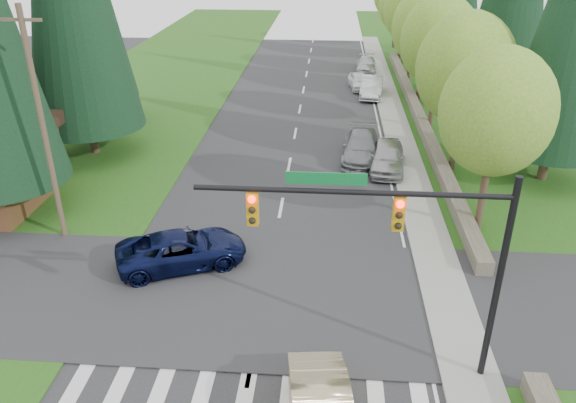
# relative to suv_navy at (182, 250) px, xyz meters

# --- Properties ---
(grass_east) EXTENTS (14.00, 110.00, 0.06)m
(grass_east) POSITION_rel_suv_navy_xyz_m (16.59, 9.96, -0.70)
(grass_east) COLOR #294F15
(grass_east) RESTS_ON ground
(grass_west) EXTENTS (14.00, 110.00, 0.06)m
(grass_west) POSITION_rel_suv_navy_xyz_m (-9.41, 9.96, -0.70)
(grass_west) COLOR #294F15
(grass_west) RESTS_ON ground
(cross_street) EXTENTS (120.00, 8.00, 0.10)m
(cross_street) POSITION_rel_suv_navy_xyz_m (3.59, -2.04, -0.73)
(cross_street) COLOR #28282B
(cross_street) RESTS_ON ground
(sidewalk_east) EXTENTS (1.80, 80.00, 0.13)m
(sidewalk_east) POSITION_rel_suv_navy_xyz_m (10.49, 11.96, -0.66)
(sidewalk_east) COLOR gray
(sidewalk_east) RESTS_ON ground
(curb_east) EXTENTS (0.20, 80.00, 0.13)m
(curb_east) POSITION_rel_suv_navy_xyz_m (9.64, 11.96, -0.66)
(curb_east) COLOR gray
(curb_east) RESTS_ON ground
(stone_wall_north) EXTENTS (0.70, 40.00, 0.70)m
(stone_wall_north) POSITION_rel_suv_navy_xyz_m (12.19, 19.96, -0.38)
(stone_wall_north) COLOR #4C4438
(stone_wall_north) RESTS_ON ground
(traffic_signal) EXTENTS (8.70, 0.37, 6.80)m
(traffic_signal) POSITION_rel_suv_navy_xyz_m (7.96, -5.54, 4.26)
(traffic_signal) COLOR black
(traffic_signal) RESTS_ON ground
(utility_pole) EXTENTS (1.60, 0.24, 10.00)m
(utility_pole) POSITION_rel_suv_navy_xyz_m (-5.91, 1.96, 4.41)
(utility_pole) COLOR #473828
(utility_pole) RESTS_ON ground
(decid_tree_0) EXTENTS (4.80, 4.80, 8.37)m
(decid_tree_0) POSITION_rel_suv_navy_xyz_m (12.79, 3.96, 4.87)
(decid_tree_0) COLOR #38281C
(decid_tree_0) RESTS_ON ground
(decid_tree_1) EXTENTS (5.20, 5.20, 8.80)m
(decid_tree_1) POSITION_rel_suv_navy_xyz_m (12.89, 10.96, 5.07)
(decid_tree_1) COLOR #38281C
(decid_tree_1) RESTS_ON ground
(decid_tree_2) EXTENTS (5.00, 5.00, 8.82)m
(decid_tree_2) POSITION_rel_suv_navy_xyz_m (12.69, 17.96, 5.20)
(decid_tree_2) COLOR #38281C
(decid_tree_2) RESTS_ON ground
(decid_tree_3) EXTENTS (5.00, 5.00, 8.55)m
(decid_tree_3) POSITION_rel_suv_navy_xyz_m (12.79, 24.96, 4.94)
(decid_tree_3) COLOR #38281C
(decid_tree_3) RESTS_ON ground
(decid_tree_4) EXTENTS (5.40, 5.40, 9.18)m
(decid_tree_4) POSITION_rel_suv_navy_xyz_m (12.89, 31.96, 5.33)
(decid_tree_4) COLOR #38281C
(decid_tree_4) RESTS_ON ground
(decid_tree_5) EXTENTS (4.80, 4.80, 8.30)m
(decid_tree_5) POSITION_rel_suv_navy_xyz_m (12.69, 38.96, 4.80)
(decid_tree_5) COLOR #38281C
(decid_tree_5) RESTS_ON ground
(suv_navy) EXTENTS (5.76, 4.22, 1.46)m
(suv_navy) POSITION_rel_suv_navy_xyz_m (0.00, 0.00, 0.00)
(suv_navy) COLOR #0A1035
(suv_navy) RESTS_ON ground
(parked_car_a) EXTENTS (2.31, 4.81, 1.59)m
(parked_car_a) POSITION_rel_suv_navy_xyz_m (9.19, 10.70, 0.07)
(parked_car_a) COLOR #A2A1A6
(parked_car_a) RESTS_ON ground
(parked_car_b) EXTENTS (2.58, 5.41, 1.52)m
(parked_car_b) POSITION_rel_suv_navy_xyz_m (7.79, 12.16, 0.03)
(parked_car_b) COLOR slate
(parked_car_b) RESTS_ON ground
(parked_car_c) EXTENTS (2.18, 4.92, 1.57)m
(parked_car_c) POSITION_rel_suv_navy_xyz_m (9.19, 25.83, 0.06)
(parked_car_c) COLOR #BCBCC1
(parked_car_c) RESTS_ON ground
(parked_car_d) EXTENTS (2.02, 4.04, 1.32)m
(parked_car_d) POSITION_rel_suv_navy_xyz_m (8.28, 28.10, -0.07)
(parked_car_d) COLOR white
(parked_car_d) RESTS_ON ground
(parked_car_e) EXTENTS (2.02, 4.49, 1.28)m
(parked_car_e) POSITION_rel_suv_navy_xyz_m (9.19, 34.52, -0.09)
(parked_car_e) COLOR #AFB0B5
(parked_car_e) RESTS_ON ground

